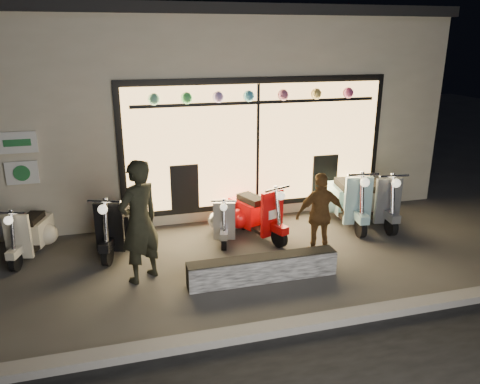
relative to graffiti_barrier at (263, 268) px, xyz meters
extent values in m
plane|color=#383533|center=(-0.10, 0.65, -0.20)|extent=(40.00, 40.00, 0.00)
cube|color=slate|center=(-0.10, -1.35, -0.14)|extent=(40.00, 0.25, 0.12)
cube|color=beige|center=(-0.10, 5.65, 1.80)|extent=(10.00, 6.00, 4.00)
cube|color=black|center=(-0.10, 5.65, 3.90)|extent=(10.20, 6.20, 0.20)
cube|color=black|center=(0.70, 2.63, 1.35)|extent=(5.45, 0.06, 2.65)
cube|color=#FFBF6B|center=(0.70, 2.59, 1.35)|extent=(5.20, 0.04, 2.40)
cube|color=black|center=(0.70, 2.55, 2.20)|extent=(4.90, 0.06, 0.06)
cube|color=white|center=(-3.70, 2.61, 1.65)|extent=(0.65, 0.04, 0.38)
cube|color=white|center=(-3.70, 2.61, 1.10)|extent=(0.55, 0.04, 0.42)
cube|color=black|center=(0.00, 0.00, 0.00)|extent=(2.35, 0.28, 0.40)
cylinder|color=black|center=(-0.33, 1.22, -0.05)|extent=(0.16, 0.30, 0.29)
cylinder|color=black|center=(-0.09, 2.04, -0.05)|extent=(0.18, 0.31, 0.29)
cube|color=#ADADB2|center=(-0.28, 1.39, 0.28)|extent=(0.39, 0.17, 0.70)
cube|color=#ADADB2|center=(-0.12, 1.96, 0.13)|extent=(0.51, 0.67, 0.39)
cube|color=black|center=(-0.14, 1.87, 0.36)|extent=(0.36, 0.53, 0.10)
sphere|color=#FFF2CC|center=(-0.33, 1.21, 0.61)|extent=(0.16, 0.16, 0.13)
cylinder|color=black|center=(0.66, 1.08, -0.02)|extent=(0.22, 0.36, 0.35)
cylinder|color=black|center=(0.29, 2.04, -0.02)|extent=(0.24, 0.37, 0.35)
cube|color=#BB0C0C|center=(0.59, 1.28, 0.38)|extent=(0.47, 0.24, 0.84)
cube|color=#BB0C0C|center=(0.33, 1.94, 0.19)|extent=(0.66, 0.83, 0.47)
cube|color=black|center=(0.36, 1.85, 0.48)|extent=(0.48, 0.64, 0.12)
sphere|color=#FFF2CC|center=(0.67, 1.07, 0.78)|extent=(0.20, 0.20, 0.15)
cylinder|color=black|center=(-2.32, 1.16, -0.02)|extent=(0.21, 0.37, 0.35)
cylinder|color=black|center=(-1.99, 2.15, -0.02)|extent=(0.23, 0.38, 0.35)
cube|color=black|center=(-2.25, 1.37, 0.38)|extent=(0.48, 0.22, 0.85)
cube|color=black|center=(-2.02, 2.05, 0.20)|extent=(0.65, 0.83, 0.48)
cube|color=black|center=(-2.05, 1.95, 0.49)|extent=(0.46, 0.65, 0.12)
sphere|color=#FFF2CC|center=(-2.33, 1.15, 0.79)|extent=(0.20, 0.20, 0.16)
cylinder|color=black|center=(-3.76, 1.35, -0.04)|extent=(0.18, 0.33, 0.31)
cylinder|color=black|center=(-3.50, 2.24, -0.04)|extent=(0.20, 0.33, 0.31)
cube|color=beige|center=(-3.70, 1.54, 0.32)|extent=(0.43, 0.18, 0.76)
cube|color=beige|center=(-3.52, 2.15, 0.15)|extent=(0.56, 0.73, 0.43)
cube|color=black|center=(-3.55, 2.06, 0.41)|extent=(0.39, 0.57, 0.11)
sphere|color=#FFF2CC|center=(-3.76, 1.34, 0.68)|extent=(0.17, 0.17, 0.14)
cylinder|color=black|center=(2.30, 1.09, -0.01)|extent=(0.17, 0.40, 0.39)
cylinder|color=black|center=(2.46, 2.23, -0.01)|extent=(0.19, 0.41, 0.39)
cube|color=#88B8C1|center=(2.33, 1.33, 0.44)|extent=(0.53, 0.15, 0.94)
cube|color=#88B8C1|center=(2.44, 2.11, 0.24)|extent=(0.59, 0.86, 0.53)
cube|color=black|center=(2.43, 2.00, 0.56)|extent=(0.41, 0.68, 0.14)
sphere|color=#FFF2CC|center=(2.29, 1.08, 0.89)|extent=(0.19, 0.19, 0.17)
cylinder|color=black|center=(2.90, 1.02, -0.01)|extent=(0.15, 0.38, 0.37)
cylinder|color=black|center=(3.01, 2.11, -0.01)|extent=(0.17, 0.38, 0.37)
cube|color=slate|center=(2.92, 1.25, 0.41)|extent=(0.51, 0.13, 0.90)
cube|color=slate|center=(3.00, 2.00, 0.22)|extent=(0.54, 0.81, 0.51)
cube|color=black|center=(2.99, 1.89, 0.52)|extent=(0.37, 0.64, 0.13)
sphere|color=#FFF2CC|center=(2.90, 1.01, 0.84)|extent=(0.18, 0.18, 0.16)
imported|color=black|center=(-1.79, 0.53, 0.76)|extent=(0.84, 0.78, 1.93)
imported|color=brown|center=(1.22, 0.62, 0.54)|extent=(0.88, 0.41, 1.47)
camera|label=1|loc=(-2.05, -6.17, 3.41)|focal=35.00mm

